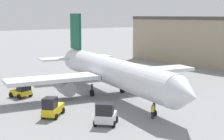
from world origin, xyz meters
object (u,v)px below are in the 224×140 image
at_px(airplane, 109,71).
at_px(belt_loader_truck, 21,91).
at_px(baggage_tug, 106,115).
at_px(pushback_tug, 52,108).
at_px(ground_crew_worker, 153,111).

xyz_separation_m(airplane, belt_loader_truck, (-6.37, -9.90, -2.51)).
relative_size(baggage_tug, pushback_tug, 0.91).
relative_size(ground_crew_worker, pushback_tug, 0.46).
bearing_deg(pushback_tug, ground_crew_worker, 96.39).
bearing_deg(ground_crew_worker, baggage_tug, 138.62).
bearing_deg(airplane, baggage_tug, -27.94).
bearing_deg(belt_loader_truck, baggage_tug, -8.90).
bearing_deg(pushback_tug, airplane, 159.13).
distance_m(ground_crew_worker, belt_loader_truck, 19.06).
bearing_deg(airplane, pushback_tug, -57.76).
distance_m(airplane, belt_loader_truck, 12.04).
height_order(baggage_tug, belt_loader_truck, baggage_tug).
bearing_deg(belt_loader_truck, airplane, 42.41).
relative_size(airplane, baggage_tug, 10.94).
relative_size(belt_loader_truck, pushback_tug, 0.81).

